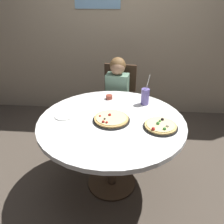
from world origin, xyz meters
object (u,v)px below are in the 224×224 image
(chair_wooden, at_px, (119,99))
(sauce_bowl, at_px, (109,97))
(soda_cup, at_px, (145,96))
(diner_child, at_px, (116,108))
(pizza_cheese, at_px, (160,126))
(plate_small, at_px, (64,115))
(pizza_veggie, at_px, (112,119))
(dining_table, at_px, (112,128))

(chair_wooden, relative_size, sauce_bowl, 13.57)
(chair_wooden, height_order, soda_cup, soda_cup)
(diner_child, distance_m, pizza_cheese, 0.97)
(diner_child, xyz_separation_m, plate_small, (-0.42, -0.70, 0.27))
(pizza_cheese, bearing_deg, pizza_veggie, 168.80)
(pizza_veggie, bearing_deg, chair_wooden, 89.51)
(chair_wooden, distance_m, soda_cup, 0.71)
(diner_child, xyz_separation_m, soda_cup, (0.31, -0.40, 0.35))
(dining_table, bearing_deg, plate_small, 175.52)
(diner_child, height_order, pizza_veggie, diner_child)
(pizza_cheese, distance_m, sauce_bowl, 0.71)
(dining_table, height_order, diner_child, diner_child)
(dining_table, xyz_separation_m, plate_small, (-0.43, 0.03, 0.10))
(diner_child, height_order, soda_cup, diner_child)
(pizza_veggie, distance_m, pizza_cheese, 0.41)
(chair_wooden, xyz_separation_m, pizza_cheese, (0.40, -1.01, 0.24))
(dining_table, height_order, soda_cup, soda_cup)
(pizza_veggie, height_order, plate_small, pizza_veggie)
(pizza_veggie, bearing_deg, diner_child, 91.05)
(chair_wooden, height_order, sauce_bowl, chair_wooden)
(plate_small, bearing_deg, pizza_veggie, -6.70)
(chair_wooden, xyz_separation_m, sauce_bowl, (-0.07, -0.49, 0.24))
(soda_cup, bearing_deg, sauce_bowl, 165.98)
(chair_wooden, xyz_separation_m, plate_small, (-0.44, -0.88, 0.22))
(sauce_bowl, bearing_deg, dining_table, -81.79)
(pizza_cheese, distance_m, plate_small, 0.85)
(sauce_bowl, bearing_deg, plate_small, -132.83)
(chair_wooden, bearing_deg, plate_small, -116.53)
(dining_table, xyz_separation_m, sauce_bowl, (-0.06, 0.43, 0.11))
(pizza_veggie, relative_size, pizza_cheese, 1.14)
(pizza_veggie, height_order, sauce_bowl, pizza_veggie)
(soda_cup, bearing_deg, dining_table, -131.60)
(pizza_veggie, bearing_deg, pizza_cheese, -11.20)
(pizza_cheese, height_order, soda_cup, soda_cup)
(diner_child, height_order, sauce_bowl, diner_child)
(pizza_cheese, height_order, sauce_bowl, pizza_cheese)
(pizza_cheese, bearing_deg, diner_child, 116.83)
(dining_table, xyz_separation_m, soda_cup, (0.30, 0.34, 0.17))
(soda_cup, height_order, plate_small, soda_cup)
(diner_child, bearing_deg, soda_cup, -51.91)
(dining_table, relative_size, soda_cup, 4.18)
(sauce_bowl, bearing_deg, pizza_cheese, -48.09)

